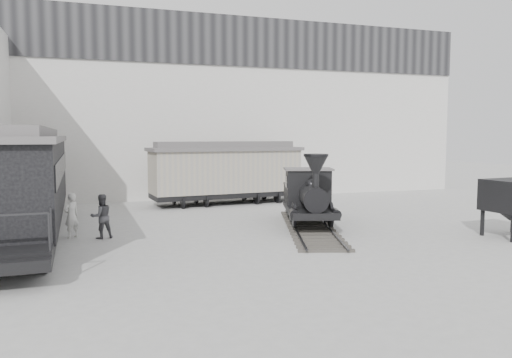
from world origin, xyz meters
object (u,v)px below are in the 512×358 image
object	(u,v)px
boxcar	(226,171)
locomotive	(309,200)
passenger_coach	(20,182)
visitor_a	(71,216)
visitor_b	(101,216)

from	to	relation	value
boxcar	locomotive	bearing A→B (deg)	-84.10
passenger_coach	visitor_a	xyz separation A→B (m)	(1.79, -0.81, -1.25)
passenger_coach	visitor_a	world-z (taller)	passenger_coach
visitor_a	visitor_b	distance (m)	1.15
locomotive	visitor_b	size ratio (longest dim) A/B	5.30
visitor_a	passenger_coach	bearing A→B (deg)	-64.81
locomotive	boxcar	size ratio (longest dim) A/B	1.01
locomotive	passenger_coach	size ratio (longest dim) A/B	0.62
visitor_a	visitor_b	bearing A→B (deg)	116.87
visitor_a	boxcar	bearing A→B (deg)	-177.80
visitor_b	locomotive	bearing A→B (deg)	162.67
locomotive	passenger_coach	bearing A→B (deg)	-169.44
locomotive	visitor_b	bearing A→B (deg)	-163.25
passenger_coach	boxcar	bearing A→B (deg)	32.59
visitor_b	visitor_a	bearing A→B (deg)	-39.29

